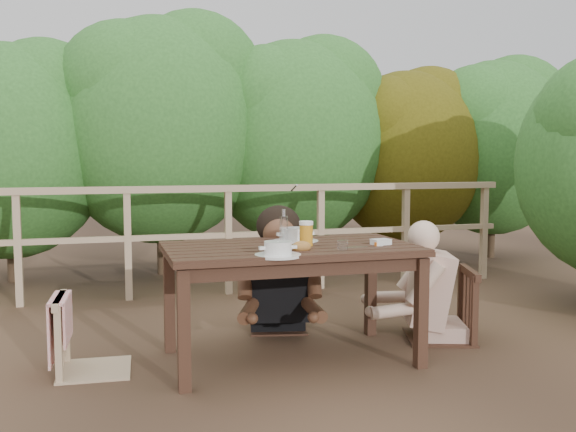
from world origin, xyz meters
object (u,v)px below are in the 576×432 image
object	(u,v)px
diner_right	(445,242)
beer_glass	(306,235)
chair_far	(278,274)
bottle	(284,227)
butter_tub	(381,243)
bread_roll	(302,247)
soup_far	(295,235)
woman	(277,234)
chair_left	(93,299)
table	(290,304)
tumbler	(343,246)
soup_near	(278,249)
chair_right	(440,273)

from	to	relation	value
diner_right	beer_glass	xyz separation A→B (m)	(-1.08, -0.20, 0.11)
chair_far	beer_glass	size ratio (longest dim) A/B	4.92
bottle	butter_tub	xyz separation A→B (m)	(0.55, -0.28, -0.09)
beer_glass	bottle	xyz separation A→B (m)	(-0.09, 0.20, 0.03)
bread_roll	soup_far	bearing A→B (deg)	77.86
woman	butter_tub	bearing A→B (deg)	129.13
bread_roll	chair_far	bearing A→B (deg)	83.22
chair_left	beer_glass	bearing A→B (deg)	-94.01
woman	butter_tub	world-z (taller)	woman
chair_left	butter_tub	xyz separation A→B (m)	(1.73, -0.25, 0.30)
table	diner_right	distance (m)	1.21
diner_right	beer_glass	distance (m)	1.10
tumbler	butter_tub	world-z (taller)	tumbler
table	soup_far	bearing A→B (deg)	64.35
soup_near	bread_roll	distance (m)	0.21
chair_far	bottle	distance (m)	0.70
chair_far	tumbler	distance (m)	1.05
butter_tub	table	bearing A→B (deg)	156.02
soup_far	bread_roll	size ratio (longest dim) A/B	2.58
chair_left	bread_roll	bearing A→B (deg)	-101.98
chair_right	diner_right	bearing A→B (deg)	108.63
chair_left	bottle	distance (m)	1.24
diner_right	bread_roll	world-z (taller)	diner_right
bread_roll	table	bearing A→B (deg)	91.53
table	soup_far	xyz separation A→B (m)	(0.09, 0.19, 0.40)
chair_far	soup_near	xyz separation A→B (m)	(-0.29, -1.03, 0.34)
bottle	chair_left	bearing A→B (deg)	-178.65
woman	tumbler	world-z (taller)	woman
chair_left	bread_roll	distance (m)	1.27
soup_near	tumbler	size ratio (longest dim) A/B	3.55
beer_glass	bottle	bearing A→B (deg)	113.79
chair_far	chair_right	world-z (taller)	chair_right
tumbler	bottle	bearing A→B (deg)	118.61
butter_tub	soup_far	bearing A→B (deg)	134.02
woman	table	bearing A→B (deg)	93.13
woman	soup_near	world-z (taller)	woman
soup_near	bottle	world-z (taller)	bottle
chair_right	soup_near	bearing A→B (deg)	-51.32
soup_far	bread_roll	distance (m)	0.42
chair_left	tumbler	distance (m)	1.50
soup_far	beer_glass	bearing A→B (deg)	-91.62
soup_far	bottle	bearing A→B (deg)	-152.07
table	chair_right	world-z (taller)	chair_right
soup_far	table	bearing A→B (deg)	-115.65
diner_right	bottle	bearing A→B (deg)	108.64
butter_tub	bottle	bearing A→B (deg)	142.85
chair_far	tumbler	bearing A→B (deg)	-70.88
bread_roll	beer_glass	xyz separation A→B (m)	(0.08, 0.16, 0.05)
bread_roll	beer_glass	distance (m)	0.19
woman	bread_roll	xyz separation A→B (m)	(-0.11, -0.93, 0.04)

